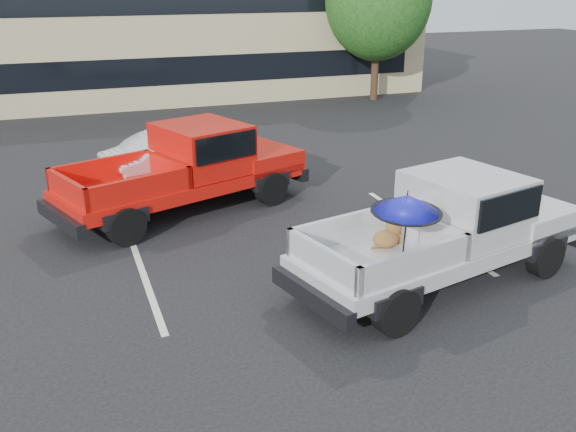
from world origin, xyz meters
name	(u,v)px	position (x,y,z in m)	size (l,w,h in m)	color
ground	(334,291)	(0.00, 0.00, 0.00)	(90.00, 90.00, 0.00)	black
stripe_left	(142,269)	(-3.00, 2.00, 0.00)	(0.12, 5.00, 0.01)	silver
stripe_right	(424,228)	(3.00, 2.00, 0.00)	(0.12, 5.00, 0.01)	silver
motel_building	(188,20)	(2.00, 20.99, 3.21)	(20.40, 8.40, 6.30)	tan
silver_pickup	(455,223)	(2.18, -0.22, 1.05)	(5.99, 3.24, 2.06)	black
red_pickup	(196,163)	(-1.26, 4.98, 1.07)	(6.25, 3.97, 1.95)	black
silver_sedan	(197,158)	(-0.92, 6.50, 0.76)	(1.61, 4.61, 1.52)	#B8BCC0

